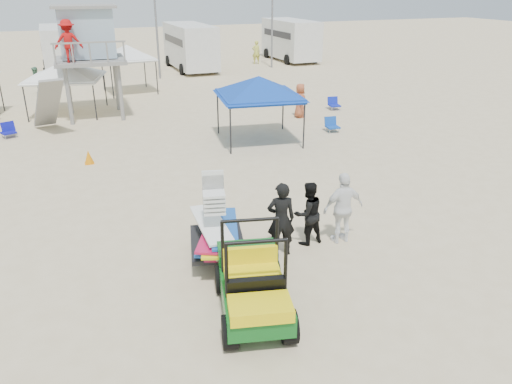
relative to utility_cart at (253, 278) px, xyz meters
name	(u,v)px	position (x,y,z in m)	size (l,w,h in m)	color
ground	(288,308)	(0.76, -0.03, -0.87)	(140.00, 140.00, 0.00)	beige
utility_cart	(253,278)	(0.00, 0.00, 0.00)	(1.77, 2.68, 1.87)	#0D5418
surf_trailer	(216,230)	(0.00, 2.33, -0.08)	(1.62, 2.39, 1.94)	black
man_left	(281,219)	(1.52, 2.03, 0.05)	(0.67, 0.44, 1.85)	black
man_mid	(308,213)	(2.37, 2.28, -0.05)	(0.80, 0.62, 1.64)	black
man_right	(343,208)	(3.22, 2.03, 0.05)	(1.08, 0.45, 1.85)	white
lifeguard_tower	(85,37)	(-1.41, 17.77, 2.88)	(3.28, 3.28, 5.03)	gray
canopy_blue	(259,80)	(4.57, 10.95, 1.65)	(3.50, 3.50, 3.07)	black
canopy_white_a	(63,64)	(-2.50, 18.85, 1.55)	(4.04, 4.04, 2.96)	black
canopy_white_c	(127,47)	(1.15, 22.92, 1.76)	(2.97, 2.97, 3.17)	black
umbrella_b	(69,89)	(-2.37, 20.30, 0.09)	(2.09, 2.13, 1.92)	yellow
cone_near	(89,157)	(-2.25, 10.58, -0.62)	(0.34, 0.34, 0.50)	orange
beach_chair_a	(8,130)	(-5.14, 15.39, -0.56)	(0.69, 0.76, 0.64)	#0E1198
beach_chair_b	(332,124)	(8.08, 11.04, -0.56)	(0.59, 0.63, 0.64)	#0F42A6
beach_chair_c	(334,103)	(10.27, 14.65, -0.56)	(0.61, 0.66, 0.64)	#0F1FA6
rv_mid_left	(61,48)	(-2.25, 31.46, 0.93)	(2.65, 6.50, 3.25)	silver
rv_mid_right	(190,45)	(6.75, 29.96, 0.93)	(2.64, 7.00, 3.25)	silver
rv_far_right	(291,38)	(15.75, 31.46, 0.93)	(2.64, 6.60, 3.25)	silver
light_pole_left	(156,17)	(3.76, 26.97, 3.13)	(0.14, 0.14, 8.00)	slate
light_pole_right	(272,13)	(12.76, 28.47, 3.13)	(0.14, 0.14, 8.00)	slate
distant_beachgoers	(130,85)	(0.86, 21.03, -0.06)	(19.84, 17.60, 1.82)	#4E8265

